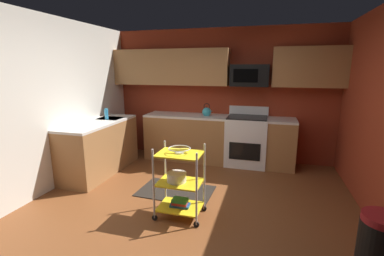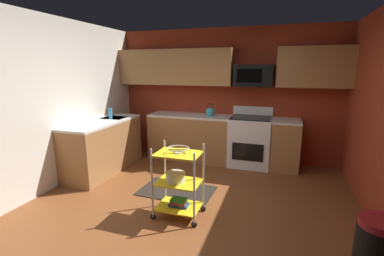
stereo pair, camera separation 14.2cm
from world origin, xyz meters
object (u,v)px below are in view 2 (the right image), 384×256
oven_range (250,141)px  rolling_cart (178,182)px  fruit_bowl (178,149)px  microwave (254,76)px  book_stack (179,202)px  dish_soap_bottle (110,114)px  kettle (210,112)px  mixing_bowl_large (175,177)px

oven_range → rolling_cart: oven_range is taller
oven_range → fruit_bowl: size_ratio=4.04×
microwave → rolling_cart: 2.66m
book_stack → dish_soap_bottle: 2.37m
oven_range → book_stack: bearing=-106.3°
kettle → dish_soap_bottle: 1.88m
mixing_bowl_large → dish_soap_bottle: (-1.77, 1.26, 0.50)m
microwave → dish_soap_bottle: 2.73m
oven_range → dish_soap_bottle: (-2.44, -0.90, 0.54)m
oven_range → microwave: (-0.00, 0.10, 1.22)m
book_stack → kettle: size_ratio=0.94×
fruit_bowl → book_stack: size_ratio=1.09×
mixing_bowl_large → book_stack: bearing=0.0°
oven_range → rolling_cart: (-0.63, -2.16, -0.03)m
book_stack → dish_soap_bottle: (-1.81, 1.26, 0.84)m
microwave → kettle: 1.06m
fruit_bowl → mixing_bowl_large: bearing=-180.0°
rolling_cart → fruit_bowl: bearing=153.4°
microwave → kettle: microwave is taller
fruit_bowl → kettle: kettle is taller
fruit_bowl → dish_soap_bottle: (-1.81, 1.26, 0.14)m
book_stack → kettle: kettle is taller
kettle → dish_soap_bottle: kettle is taller
microwave → dish_soap_bottle: bearing=-157.7°
microwave → rolling_cart: microwave is taller
mixing_bowl_large → kettle: size_ratio=0.95×
fruit_bowl → mixing_bowl_large: size_ratio=1.08×
kettle → microwave: bearing=7.9°
rolling_cart → mixing_bowl_large: rolling_cart is taller
dish_soap_bottle → fruit_bowl: bearing=-34.8°
kettle → mixing_bowl_large: bearing=-86.9°
mixing_bowl_large → book_stack: 0.35m
kettle → oven_range: bearing=0.3°
oven_range → microwave: size_ratio=1.57×
rolling_cart → oven_range: bearing=73.7°
microwave → kettle: bearing=-172.1°
mixing_bowl_large → rolling_cart: bearing=0.0°
fruit_bowl → kettle: (-0.16, 2.15, 0.12)m
fruit_bowl → kettle: bearing=94.1°
dish_soap_bottle → kettle: bearing=28.3°
book_stack → kettle: bearing=94.1°
oven_range → book_stack: 2.27m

